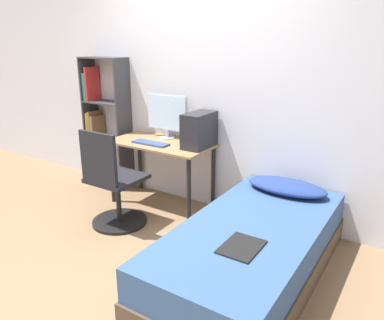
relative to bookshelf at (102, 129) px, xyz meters
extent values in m
plane|color=#846647|center=(1.35, -1.33, -0.71)|extent=(14.00, 14.00, 0.00)
cube|color=silver|center=(1.35, 0.16, 0.54)|extent=(8.00, 0.05, 2.50)
cube|color=#997047|center=(1.05, -0.16, 0.00)|extent=(1.13, 0.58, 0.02)
cylinder|color=black|center=(0.53, -0.40, -0.36)|extent=(0.04, 0.04, 0.70)
cylinder|color=black|center=(1.56, -0.40, -0.36)|extent=(0.04, 0.04, 0.70)
cylinder|color=black|center=(0.53, 0.08, -0.36)|extent=(0.04, 0.04, 0.70)
cylinder|color=black|center=(1.56, 0.08, -0.36)|extent=(0.04, 0.04, 0.70)
cube|color=#38383D|center=(-0.18, 0.00, 0.08)|extent=(0.02, 0.26, 1.58)
cube|color=#38383D|center=(0.39, 0.00, 0.08)|extent=(0.02, 0.26, 1.58)
cube|color=#38383D|center=(0.10, 0.00, -0.70)|extent=(0.55, 0.26, 0.02)
cube|color=#38383D|center=(0.10, 0.00, -0.18)|extent=(0.55, 0.26, 0.02)
cube|color=#38383D|center=(0.10, 0.00, 0.34)|extent=(0.55, 0.26, 0.02)
cube|color=#38383D|center=(0.10, 0.00, 0.86)|extent=(0.55, 0.26, 0.02)
cube|color=brown|center=(-0.15, 0.00, -0.46)|extent=(0.03, 0.22, 0.46)
cube|color=#2870B7|center=(-0.11, 0.00, -0.48)|extent=(0.04, 0.22, 0.43)
cube|color=#7A338E|center=(-0.07, 0.00, -0.50)|extent=(0.04, 0.22, 0.38)
cube|color=gold|center=(-0.15, 0.00, 0.01)|extent=(0.03, 0.22, 0.36)
cube|color=brown|center=(-0.11, 0.00, 0.02)|extent=(0.03, 0.22, 0.38)
cube|color=brown|center=(-0.07, 0.00, -0.01)|extent=(0.04, 0.22, 0.33)
cube|color=teal|center=(-0.14, 0.00, 0.51)|extent=(0.04, 0.22, 0.33)
cube|color=red|center=(-0.10, 0.00, 0.55)|extent=(0.03, 0.22, 0.40)
cylinder|color=black|center=(0.96, -0.75, -0.69)|extent=(0.55, 0.55, 0.03)
cylinder|color=black|center=(0.96, -0.75, -0.46)|extent=(0.05, 0.05, 0.43)
cube|color=black|center=(0.96, -0.75, -0.23)|extent=(0.48, 0.48, 0.04)
cube|color=black|center=(0.96, -0.97, 0.03)|extent=(0.43, 0.04, 0.48)
cube|color=#4C3D2D|center=(2.44, -0.86, -0.61)|extent=(0.95, 1.99, 0.20)
cube|color=#33517F|center=(2.44, -0.86, -0.38)|extent=(0.92, 1.95, 0.25)
ellipsoid|color=navy|center=(2.44, -0.13, -0.20)|extent=(0.72, 0.36, 0.11)
cube|color=black|center=(2.52, -1.21, -0.25)|extent=(0.24, 0.32, 0.01)
cylinder|color=#B7B7BC|center=(1.00, 0.03, 0.02)|extent=(0.18, 0.18, 0.01)
cylinder|color=#B7B7BC|center=(1.00, 0.03, 0.07)|extent=(0.04, 0.04, 0.09)
cube|color=#B7B7BC|center=(1.00, 0.04, 0.30)|extent=(0.52, 0.01, 0.40)
cube|color=#B2D1EF|center=(1.00, 0.03, 0.30)|extent=(0.50, 0.01, 0.37)
cube|color=#33477A|center=(1.00, -0.27, 0.02)|extent=(0.41, 0.14, 0.02)
cube|color=#232328|center=(1.49, -0.09, 0.19)|extent=(0.21, 0.40, 0.35)
camera|label=1|loc=(3.43, -3.22, 1.06)|focal=35.00mm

